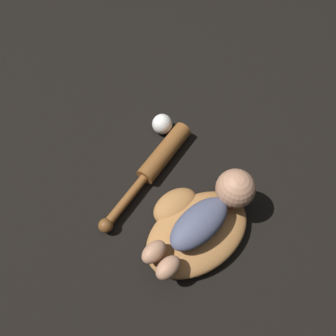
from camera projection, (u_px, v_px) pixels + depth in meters
name	position (u px, v px, depth m)	size (l,w,h in m)	color
ground_plane	(190.00, 215.00, 1.03)	(6.00, 6.00, 0.00)	black
baseball_glove	(194.00, 228.00, 0.97)	(0.39, 0.33, 0.07)	#A8703D
baby_figure	(212.00, 211.00, 0.91)	(0.39, 0.18, 0.11)	#4C516B
baseball_bat	(156.00, 163.00, 1.09)	(0.46, 0.07, 0.06)	brown
baseball	(162.00, 124.00, 1.17)	(0.07, 0.07, 0.07)	white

